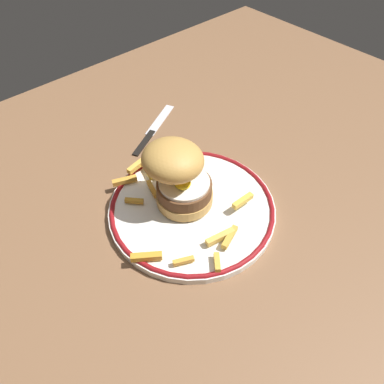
{
  "coord_description": "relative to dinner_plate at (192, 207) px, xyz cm",
  "views": [
    {
      "loc": [
        -30.88,
        -27.58,
        47.41
      ],
      "look_at": [
        -4.54,
        1.67,
        4.6
      ],
      "focal_mm": 34.67,
      "sensor_mm": 36.0,
      "label": 1
    }
  ],
  "objects": [
    {
      "name": "burger",
      "position": [
        -0.85,
        2.24,
        6.67
      ],
      "size": [
        11.0,
        11.04,
        11.94
      ],
      "color": "tan",
      "rests_on": "dinner_plate"
    },
    {
      "name": "fries_pile",
      "position": [
        -0.53,
        3.79,
        1.52
      ],
      "size": [
        21.64,
        25.46,
        1.98
      ],
      "color": "gold",
      "rests_on": "dinner_plate"
    },
    {
      "name": "ground_plane",
      "position": [
        4.54,
        -1.67,
        -2.84
      ],
      "size": [
        132.13,
        108.19,
        4.0
      ],
      "primitive_type": "cube",
      "color": "brown"
    },
    {
      "name": "knife",
      "position": [
        7.25,
        20.8,
        -0.58
      ],
      "size": [
        16.7,
        9.54,
        0.7
      ],
      "color": "black",
      "rests_on": "ground_plane"
    },
    {
      "name": "dinner_plate",
      "position": [
        0.0,
        0.0,
        0.0
      ],
      "size": [
        27.32,
        27.32,
        1.6
      ],
      "color": "white",
      "rests_on": "ground_plane"
    }
  ]
}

